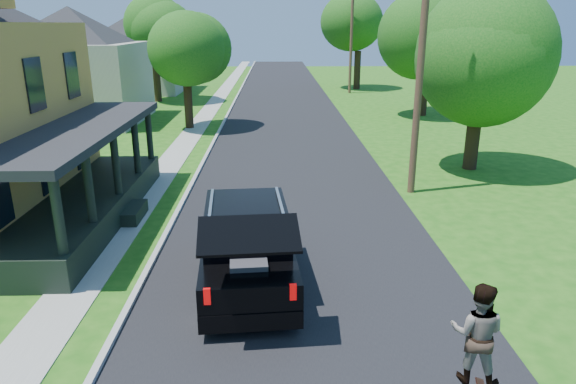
{
  "coord_description": "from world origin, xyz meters",
  "views": [
    {
      "loc": [
        -0.69,
        -9.97,
        6.16
      ],
      "look_at": [
        -0.37,
        3.0,
        1.89
      ],
      "focal_mm": 32.0,
      "sensor_mm": 36.0,
      "label": 1
    }
  ],
  "objects_px": {
    "utility_pole_near": "(420,67)",
    "black_suv": "(247,247)",
    "skateboarder": "(477,333)",
    "tree_right_near": "(482,47)"
  },
  "relations": [
    {
      "from": "skateboarder",
      "to": "utility_pole_near",
      "type": "xyz_separation_m",
      "value": [
        2.0,
        11.64,
        3.23
      ]
    },
    {
      "from": "tree_right_near",
      "to": "utility_pole_near",
      "type": "height_order",
      "value": "utility_pole_near"
    },
    {
      "from": "black_suv",
      "to": "utility_pole_near",
      "type": "xyz_separation_m",
      "value": [
        5.9,
        7.15,
        3.72
      ]
    },
    {
      "from": "tree_right_near",
      "to": "utility_pole_near",
      "type": "bearing_deg",
      "value": -135.89
    },
    {
      "from": "black_suv",
      "to": "skateboarder",
      "type": "relative_size",
      "value": 3.21
    },
    {
      "from": "black_suv",
      "to": "skateboarder",
      "type": "distance_m",
      "value": 5.97
    },
    {
      "from": "skateboarder",
      "to": "utility_pole_near",
      "type": "relative_size",
      "value": 0.19
    },
    {
      "from": "utility_pole_near",
      "to": "black_suv",
      "type": "bearing_deg",
      "value": -138.76
    },
    {
      "from": "black_suv",
      "to": "tree_right_near",
      "type": "bearing_deg",
      "value": 43.85
    },
    {
      "from": "black_suv",
      "to": "utility_pole_near",
      "type": "distance_m",
      "value": 9.98
    }
  ]
}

